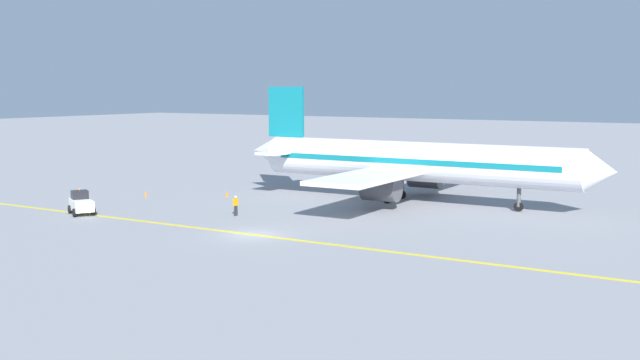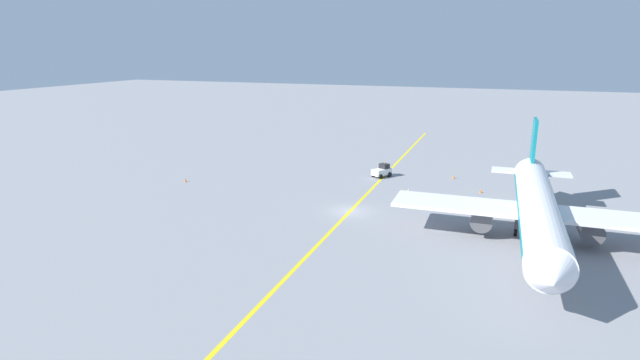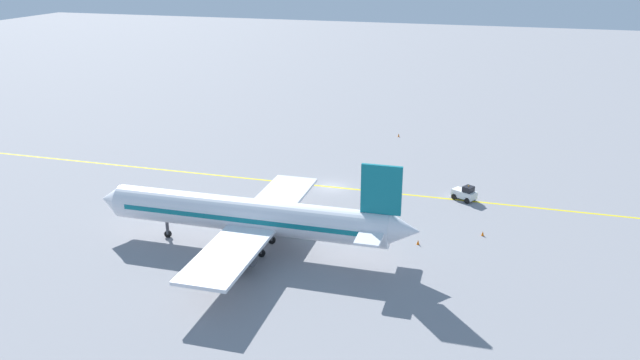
{
  "view_description": "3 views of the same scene",
  "coord_description": "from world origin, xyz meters",
  "px_view_note": "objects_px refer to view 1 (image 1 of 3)",
  "views": [
    {
      "loc": [
        42.34,
        31.65,
        10.4
      ],
      "look_at": [
        -5.81,
        2.05,
        3.49
      ],
      "focal_mm": 42.0,
      "sensor_mm": 36.0,
      "label": 1
    },
    {
      "loc": [
        -16.43,
        53.91,
        18.74
      ],
      "look_at": [
        3.56,
        0.66,
        3.69
      ],
      "focal_mm": 28.0,
      "sensor_mm": 36.0,
      "label": 2
    },
    {
      "loc": [
        -75.2,
        -20.8,
        29.86
      ],
      "look_at": [
        -4.14,
        0.35,
        2.43
      ],
      "focal_mm": 35.0,
      "sensor_mm": 36.0,
      "label": 3
    }
  ],
  "objects_px": {
    "traffic_cone_near_nose": "(227,194)",
    "traffic_cone_by_wingtip": "(146,194)",
    "baggage_tug_white": "(81,204)",
    "ground_crew_worker": "(236,205)",
    "airplane_at_gate": "(411,162)"
  },
  "relations": [
    {
      "from": "baggage_tug_white",
      "to": "ground_crew_worker",
      "type": "distance_m",
      "value": 12.96
    },
    {
      "from": "airplane_at_gate",
      "to": "ground_crew_worker",
      "type": "height_order",
      "value": "airplane_at_gate"
    },
    {
      "from": "ground_crew_worker",
      "to": "traffic_cone_near_nose",
      "type": "bearing_deg",
      "value": -137.55
    },
    {
      "from": "baggage_tug_white",
      "to": "traffic_cone_near_nose",
      "type": "xyz_separation_m",
      "value": [
        -14.45,
        3.82,
        -0.63
      ]
    },
    {
      "from": "traffic_cone_by_wingtip",
      "to": "baggage_tug_white",
      "type": "bearing_deg",
      "value": 15.07
    },
    {
      "from": "ground_crew_worker",
      "to": "traffic_cone_near_nose",
      "type": "height_order",
      "value": "ground_crew_worker"
    },
    {
      "from": "baggage_tug_white",
      "to": "ground_crew_worker",
      "type": "bearing_deg",
      "value": 118.39
    },
    {
      "from": "baggage_tug_white",
      "to": "traffic_cone_near_nose",
      "type": "relative_size",
      "value": 6.09
    },
    {
      "from": "traffic_cone_near_nose",
      "to": "traffic_cone_by_wingtip",
      "type": "xyz_separation_m",
      "value": [
        4.22,
        -6.58,
        0.0
      ]
    },
    {
      "from": "airplane_at_gate",
      "to": "traffic_cone_near_nose",
      "type": "relative_size",
      "value": 64.45
    },
    {
      "from": "airplane_at_gate",
      "to": "traffic_cone_by_wingtip",
      "type": "bearing_deg",
      "value": -66.46
    },
    {
      "from": "traffic_cone_near_nose",
      "to": "traffic_cone_by_wingtip",
      "type": "distance_m",
      "value": 7.82
    },
    {
      "from": "baggage_tug_white",
      "to": "traffic_cone_by_wingtip",
      "type": "xyz_separation_m",
      "value": [
        -10.23,
        -2.75,
        -0.63
      ]
    },
    {
      "from": "ground_crew_worker",
      "to": "traffic_cone_by_wingtip",
      "type": "xyz_separation_m",
      "value": [
        -4.06,
        -14.16,
        -0.63
      ]
    },
    {
      "from": "traffic_cone_near_nose",
      "to": "traffic_cone_by_wingtip",
      "type": "bearing_deg",
      "value": -57.3
    }
  ]
}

